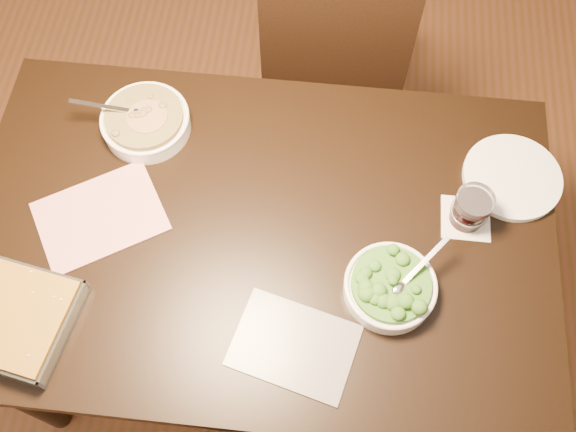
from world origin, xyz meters
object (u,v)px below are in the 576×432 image
object	(u,v)px
stew_bowl	(146,121)
broccoli_bowl	(390,287)
table	(260,248)
dinner_plate	(512,177)
chair_far	(335,58)
wine_tumbler	(471,208)

from	to	relation	value
stew_bowl	broccoli_bowl	xyz separation A→B (m)	(0.63, -0.38, -0.00)
table	dinner_plate	bearing A→B (deg)	19.01
broccoli_bowl	chair_far	world-z (taller)	chair_far
stew_bowl	dinner_plate	distance (m)	0.92
table	broccoli_bowl	bearing A→B (deg)	-20.70
wine_tumbler	dinner_plate	world-z (taller)	wine_tumbler
stew_bowl	broccoli_bowl	bearing A→B (deg)	-31.03
table	stew_bowl	xyz separation A→B (m)	(-0.32, 0.26, 0.13)
chair_far	dinner_plate	bearing A→B (deg)	131.72
broccoli_bowl	stew_bowl	bearing A→B (deg)	148.97
broccoli_bowl	chair_far	bearing A→B (deg)	101.05
table	wine_tumbler	xyz separation A→B (m)	(0.49, 0.09, 0.15)
stew_bowl	dinner_plate	bearing A→B (deg)	-3.37
stew_bowl	broccoli_bowl	size ratio (longest dim) A/B	1.21
table	chair_far	bearing A→B (deg)	79.07
wine_tumbler	dinner_plate	size ratio (longest dim) A/B	0.41
stew_bowl	dinner_plate	size ratio (longest dim) A/B	1.04
stew_bowl	wine_tumbler	bearing A→B (deg)	-12.31
broccoli_bowl	chair_far	distance (m)	0.91
stew_bowl	broccoli_bowl	world-z (taller)	stew_bowl
wine_tumbler	chair_far	bearing A→B (deg)	117.72
wine_tumbler	dinner_plate	distance (m)	0.17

